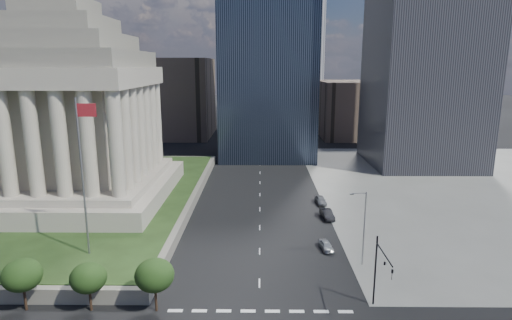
{
  "coord_description": "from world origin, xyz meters",
  "views": [
    {
      "loc": [
        0.08,
        -26.99,
        25.67
      ],
      "look_at": [
        -0.42,
        20.76,
        15.04
      ],
      "focal_mm": 30.0,
      "sensor_mm": 36.0,
      "label": 1
    }
  ],
  "objects_px": {
    "parked_sedan_mid": "(327,214)",
    "parked_sedan_far": "(321,200)",
    "war_memorial": "(65,90)",
    "traffic_signal_ne": "(381,268)",
    "flagpole": "(83,169)",
    "street_lamp_north": "(363,224)",
    "parked_sedan_near": "(326,245)"
  },
  "relations": [
    {
      "from": "war_memorial",
      "to": "flagpole",
      "type": "relative_size",
      "value": 1.95
    },
    {
      "from": "parked_sedan_near",
      "to": "parked_sedan_mid",
      "type": "distance_m",
      "value": 12.75
    },
    {
      "from": "war_memorial",
      "to": "parked_sedan_far",
      "type": "bearing_deg",
      "value": 2.8
    },
    {
      "from": "parked_sedan_mid",
      "to": "parked_sedan_far",
      "type": "distance_m",
      "value": 7.93
    },
    {
      "from": "war_memorial",
      "to": "traffic_signal_ne",
      "type": "distance_m",
      "value": 60.0
    },
    {
      "from": "traffic_signal_ne",
      "to": "war_memorial",
      "type": "bearing_deg",
      "value": 143.58
    },
    {
      "from": "parked_sedan_near",
      "to": "parked_sedan_mid",
      "type": "xyz_separation_m",
      "value": [
        2.03,
        12.59,
        0.14
      ]
    },
    {
      "from": "war_memorial",
      "to": "parked_sedan_near",
      "type": "height_order",
      "value": "war_memorial"
    },
    {
      "from": "parked_sedan_far",
      "to": "war_memorial",
      "type": "bearing_deg",
      "value": 178.76
    },
    {
      "from": "flagpole",
      "to": "traffic_signal_ne",
      "type": "bearing_deg",
      "value": -16.71
    },
    {
      "from": "parked_sedan_near",
      "to": "parked_sedan_far",
      "type": "distance_m",
      "value": 20.62
    },
    {
      "from": "street_lamp_north",
      "to": "parked_sedan_far",
      "type": "bearing_deg",
      "value": 94.15
    },
    {
      "from": "street_lamp_north",
      "to": "parked_sedan_mid",
      "type": "xyz_separation_m",
      "value": [
        -1.83,
        17.3,
        -4.9
      ]
    },
    {
      "from": "traffic_signal_ne",
      "to": "parked_sedan_near",
      "type": "height_order",
      "value": "traffic_signal_ne"
    },
    {
      "from": "street_lamp_north",
      "to": "parked_sedan_mid",
      "type": "bearing_deg",
      "value": 96.03
    },
    {
      "from": "street_lamp_north",
      "to": "parked_sedan_far",
      "type": "xyz_separation_m",
      "value": [
        -1.83,
        25.23,
        -4.92
      ]
    },
    {
      "from": "war_memorial",
      "to": "flagpole",
      "type": "height_order",
      "value": "war_memorial"
    },
    {
      "from": "traffic_signal_ne",
      "to": "parked_sedan_mid",
      "type": "xyz_separation_m",
      "value": [
        -1.0,
        28.6,
        -4.48
      ]
    },
    {
      "from": "parked_sedan_near",
      "to": "parked_sedan_mid",
      "type": "height_order",
      "value": "parked_sedan_mid"
    },
    {
      "from": "flagpole",
      "to": "parked_sedan_far",
      "type": "distance_m",
      "value": 44.18
    },
    {
      "from": "war_memorial",
      "to": "street_lamp_north",
      "type": "bearing_deg",
      "value": -25.92
    },
    {
      "from": "flagpole",
      "to": "street_lamp_north",
      "type": "relative_size",
      "value": 2.0
    },
    {
      "from": "war_memorial",
      "to": "parked_sedan_near",
      "type": "distance_m",
      "value": 51.54
    },
    {
      "from": "flagpole",
      "to": "parked_sedan_far",
      "type": "height_order",
      "value": "flagpole"
    },
    {
      "from": "traffic_signal_ne",
      "to": "parked_sedan_far",
      "type": "bearing_deg",
      "value": 91.57
    },
    {
      "from": "parked_sedan_near",
      "to": "parked_sedan_far",
      "type": "bearing_deg",
      "value": 75.9
    },
    {
      "from": "flagpole",
      "to": "traffic_signal_ne",
      "type": "xyz_separation_m",
      "value": [
        34.33,
        -10.3,
        -7.86
      ]
    },
    {
      "from": "parked_sedan_mid",
      "to": "parked_sedan_far",
      "type": "bearing_deg",
      "value": 83.0
    },
    {
      "from": "war_memorial",
      "to": "traffic_signal_ne",
      "type": "height_order",
      "value": "war_memorial"
    },
    {
      "from": "flagpole",
      "to": "parked_sedan_mid",
      "type": "height_order",
      "value": "flagpole"
    },
    {
      "from": "flagpole",
      "to": "parked_sedan_near",
      "type": "relative_size",
      "value": 5.46
    },
    {
      "from": "flagpole",
      "to": "parked_sedan_near",
      "type": "height_order",
      "value": "flagpole"
    }
  ]
}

